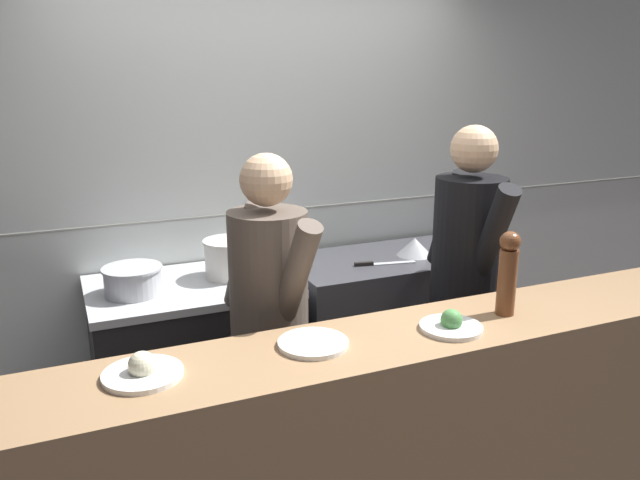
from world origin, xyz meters
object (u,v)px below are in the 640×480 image
Objects in this scene: stock_pot at (133,280)px; chef_head_cook at (269,323)px; mixing_bowl_steel at (415,247)px; oven_range at (195,361)px; sauce_pot at (230,257)px; pepper_mill at (508,271)px; plated_dish_dessert at (451,325)px; plated_dish_main at (143,371)px; chef_sous at (466,278)px; plated_dish_appetiser at (313,343)px; chefs_knife at (379,263)px.

stock_pot is 0.18× the size of chef_head_cook.
mixing_bowl_steel is at bearing 0.66° from stock_pot.
stock_pot is at bearing -170.58° from oven_range.
sauce_pot is at bearing 177.32° from mixing_bowl_steel.
pepper_mill reaches higher than stock_pot.
plated_dish_dessert is 0.14× the size of chef_head_cook.
plated_dish_main reaches higher than stock_pot.
chef_head_cook is (-0.81, 0.54, -0.29)m from pepper_mill.
chef_sous reaches higher than pepper_mill.
chef_head_cook is (0.19, -0.72, 0.47)m from oven_range.
pepper_mill is 0.20× the size of chef_sous.
oven_range is 0.60m from stock_pot.
plated_dish_appetiser is at bearing -103.77° from chef_head_cook.
sauce_pot is 1.26m from plated_dish_appetiser.
chef_head_cook is at bearing -149.02° from mixing_bowl_steel.
oven_range is at bearing -174.17° from sauce_pot.
stock_pot is 1.79m from pepper_mill.
oven_range is at bearing 178.73° from mixing_bowl_steel.
sauce_pot is 1.52m from pepper_mill.
plated_dish_dessert is at bearing -106.45° from chefs_knife.
stock_pot is 1.39× the size of mixing_bowl_steel.
mixing_bowl_steel is 0.85× the size of plated_dish_appetiser.
chef_sous reaches higher than chefs_knife.
plated_dish_appetiser reaches higher than mixing_bowl_steel.
sauce_pot is at bearing 109.98° from plated_dish_dessert.
plated_dish_appetiser is at bearing 171.84° from plated_dish_dessert.
chef_sous is at bearing 27.97° from plated_dish_appetiser.
chefs_knife is 0.22× the size of chef_head_cook.
chef_head_cook is (0.60, 0.51, -0.13)m from plated_dish_main.
sauce_pot is at bearing 88.03° from plated_dish_appetiser.
chefs_knife is 1.06× the size of pepper_mill.
mixing_bowl_steel reaches higher than chefs_knife.
chef_head_cook is 1.06m from chef_sous.
chef_sous reaches higher than chef_head_cook.
mixing_bowl_steel is 1.35m from chef_head_cook.
plated_dish_appetiser is at bearing -0.26° from plated_dish_main.
sauce_pot is 0.75m from chef_head_cook.
oven_range is 3.75× the size of sauce_pot.
chef_head_cook is (-0.03, -0.75, -0.08)m from sauce_pot.
plated_dish_appetiser is 0.53m from plated_dish_dessert.
chef_sous is at bearing -28.11° from oven_range.
chef_sous is at bearing 49.90° from plated_dish_dessert.
chefs_knife is at bearing 51.86° from plated_dish_appetiser.
sauce_pot is 1.12× the size of plated_dish_appetiser.
plated_dish_dessert is at bearing -4.03° from plated_dish_main.
sauce_pot is 1.19× the size of plated_dish_dessert.
mixing_bowl_steel is at bearing 88.61° from chef_sous.
plated_dish_dessert is 0.14× the size of chef_sous.
plated_dish_dessert is (0.49, -1.34, 0.05)m from sauce_pot.
stock_pot is 1.62m from plated_dish_dessert.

